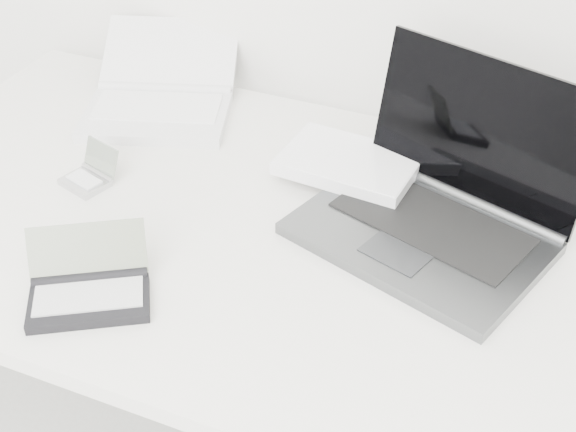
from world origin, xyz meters
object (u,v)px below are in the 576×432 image
at_px(desk, 314,258).
at_px(netbook_open_white, 161,97).
at_px(laptop_large, 416,196).
at_px(palmtop_charcoal, 89,289).

distance_m(desk, netbook_open_white, 0.51).
bearing_deg(desk, netbook_open_white, 148.63).
distance_m(laptop_large, netbook_open_white, 0.59).
height_order(laptop_large, netbook_open_white, laptop_large).
bearing_deg(palmtop_charcoal, netbook_open_white, 78.11).
bearing_deg(netbook_open_white, laptop_large, -33.45).
height_order(netbook_open_white, palmtop_charcoal, netbook_open_white).
xyz_separation_m(laptop_large, netbook_open_white, (-0.57, 0.15, -0.02)).
distance_m(laptop_large, palmtop_charcoal, 0.54).
bearing_deg(laptop_large, netbook_open_white, -177.06).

